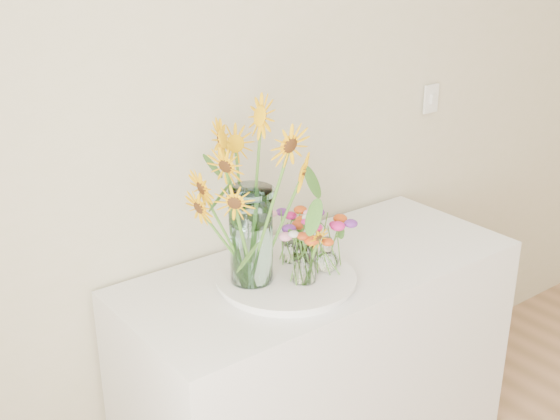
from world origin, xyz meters
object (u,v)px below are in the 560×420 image
object	(u,v)px
counter	(320,376)
mason_jar	(251,236)
small_vase_b	(327,254)
tray	(286,281)
small_vase_a	(304,264)
small_vase_c	(291,248)

from	to	relation	value
counter	mason_jar	distance (m)	0.69
counter	small_vase_b	size ratio (longest dim) A/B	12.28
tray	small_vase_b	xyz separation A→B (m)	(0.14, -0.04, 0.07)
small_vase_a	small_vase_c	size ratio (longest dim) A/B	1.24
counter	mason_jar	size ratio (longest dim) A/B	4.45
counter	small_vase_c	distance (m)	0.54
small_vase_b	counter	bearing A→B (deg)	58.12
mason_jar	small_vase_a	world-z (taller)	mason_jar
counter	tray	bearing A→B (deg)	-169.51
mason_jar	small_vase_b	world-z (taller)	mason_jar
tray	small_vase_c	size ratio (longest dim) A/B	4.15
tray	small_vase_b	world-z (taller)	small_vase_b
mason_jar	small_vase_b	size ratio (longest dim) A/B	2.76
counter	small_vase_a	distance (m)	0.57
small_vase_c	tray	bearing A→B (deg)	-136.80
tray	counter	bearing A→B (deg)	10.49
small_vase_a	small_vase_c	xyz separation A→B (m)	(0.06, 0.14, -0.01)
counter	small_vase_a	bearing A→B (deg)	-148.95
tray	mason_jar	size ratio (longest dim) A/B	1.36
tray	mason_jar	bearing A→B (deg)	156.68
tray	small_vase_c	distance (m)	0.13
small_vase_a	tray	bearing A→B (deg)	111.43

